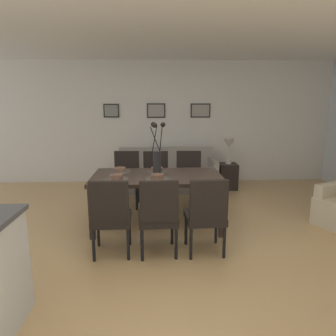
% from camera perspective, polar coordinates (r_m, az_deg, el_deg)
% --- Properties ---
extents(ground_plane, '(9.00, 9.00, 0.00)m').
position_cam_1_polar(ground_plane, '(3.94, 0.80, -14.16)').
color(ground_plane, tan).
extents(back_wall_panel, '(9.00, 0.10, 2.60)m').
position_cam_1_polar(back_wall_panel, '(6.79, -0.65, 8.39)').
color(back_wall_panel, silver).
rests_on(back_wall_panel, ground).
extents(ceiling_panel, '(9.00, 7.20, 0.08)m').
position_cam_1_polar(ceiling_panel, '(4.03, 0.59, 24.99)').
color(ceiling_panel, white).
extents(dining_table, '(1.80, 0.99, 0.74)m').
position_cam_1_polar(dining_table, '(4.33, -2.03, -2.29)').
color(dining_table, '#33261E').
rests_on(dining_table, ground).
extents(dining_chair_near_left, '(0.46, 0.46, 0.92)m').
position_cam_1_polar(dining_chair_near_left, '(3.56, -10.53, -8.33)').
color(dining_chair_near_left, black).
rests_on(dining_chair_near_left, ground).
extents(dining_chair_near_right, '(0.45, 0.45, 0.92)m').
position_cam_1_polar(dining_chair_near_right, '(5.28, -7.69, -1.47)').
color(dining_chair_near_right, black).
rests_on(dining_chair_near_right, ground).
extents(dining_chair_far_left, '(0.47, 0.47, 0.92)m').
position_cam_1_polar(dining_chair_far_left, '(3.52, -1.81, -8.39)').
color(dining_chair_far_left, black).
rests_on(dining_chair_far_left, ground).
extents(dining_chair_far_right, '(0.46, 0.46, 0.92)m').
position_cam_1_polar(dining_chair_far_right, '(5.23, -2.21, -1.50)').
color(dining_chair_far_right, black).
rests_on(dining_chair_far_right, ground).
extents(dining_chair_mid_left, '(0.46, 0.46, 0.92)m').
position_cam_1_polar(dining_chair_mid_left, '(3.57, 7.09, -8.16)').
color(dining_chair_mid_left, black).
rests_on(dining_chair_mid_left, ground).
extents(dining_chair_mid_right, '(0.47, 0.47, 0.92)m').
position_cam_1_polar(dining_chair_mid_right, '(5.27, 3.85, -1.43)').
color(dining_chair_mid_right, black).
rests_on(dining_chair_mid_right, ground).
extents(centerpiece_vase, '(0.21, 0.23, 0.73)m').
position_cam_1_polar(centerpiece_vase, '(4.25, -2.06, 2.37)').
color(centerpiece_vase, '#232326').
rests_on(centerpiece_vase, dining_table).
extents(placemat_near_left, '(0.32, 0.32, 0.01)m').
position_cam_1_polar(placemat_near_left, '(4.13, -9.54, -2.07)').
color(placemat_near_left, '#4C4742').
rests_on(placemat_near_left, dining_table).
extents(bowl_near_left, '(0.17, 0.17, 0.07)m').
position_cam_1_polar(bowl_near_left, '(4.12, -9.56, -1.57)').
color(bowl_near_left, brown).
rests_on(bowl_near_left, dining_table).
extents(placemat_near_right, '(0.32, 0.32, 0.01)m').
position_cam_1_polar(placemat_near_right, '(4.56, -8.86, -0.70)').
color(placemat_near_right, '#4C4742').
rests_on(placemat_near_right, dining_table).
extents(bowl_near_right, '(0.17, 0.17, 0.07)m').
position_cam_1_polar(bowl_near_right, '(4.55, -8.88, -0.24)').
color(bowl_near_right, brown).
rests_on(bowl_near_right, dining_table).
extents(placemat_far_left, '(0.32, 0.32, 0.01)m').
position_cam_1_polar(placemat_far_left, '(4.09, -2.02, -2.02)').
color(placemat_far_left, '#4C4742').
rests_on(placemat_far_left, dining_table).
extents(bowl_far_left, '(0.17, 0.17, 0.07)m').
position_cam_1_polar(bowl_far_left, '(4.09, -2.03, -1.51)').
color(bowl_far_left, brown).
rests_on(bowl_far_left, dining_table).
extents(placemat_far_right, '(0.32, 0.32, 0.01)m').
position_cam_1_polar(placemat_far_right, '(4.53, -2.05, -0.65)').
color(placemat_far_right, '#4C4742').
rests_on(placemat_far_right, dining_table).
extents(bowl_far_right, '(0.17, 0.17, 0.07)m').
position_cam_1_polar(bowl_far_right, '(4.52, -2.06, -0.19)').
color(bowl_far_right, brown).
rests_on(bowl_far_right, dining_table).
extents(sofa, '(1.96, 0.84, 0.80)m').
position_cam_1_polar(sofa, '(6.29, -0.25, -1.33)').
color(sofa, gray).
rests_on(sofa, ground).
extents(side_table, '(0.36, 0.36, 0.52)m').
position_cam_1_polar(side_table, '(6.40, 10.97, -1.50)').
color(side_table, black).
rests_on(side_table, ground).
extents(table_lamp, '(0.22, 0.22, 0.51)m').
position_cam_1_polar(table_lamp, '(6.28, 11.20, 4.12)').
color(table_lamp, beige).
rests_on(table_lamp, side_table).
extents(framed_picture_left, '(0.33, 0.03, 0.28)m').
position_cam_1_polar(framed_picture_left, '(6.77, -10.44, 10.38)').
color(framed_picture_left, black).
extents(framed_picture_center, '(0.39, 0.03, 0.30)m').
position_cam_1_polar(framed_picture_center, '(6.71, -2.21, 10.55)').
color(framed_picture_center, black).
extents(framed_picture_right, '(0.42, 0.03, 0.30)m').
position_cam_1_polar(framed_picture_right, '(6.78, 6.03, 10.51)').
color(framed_picture_right, black).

